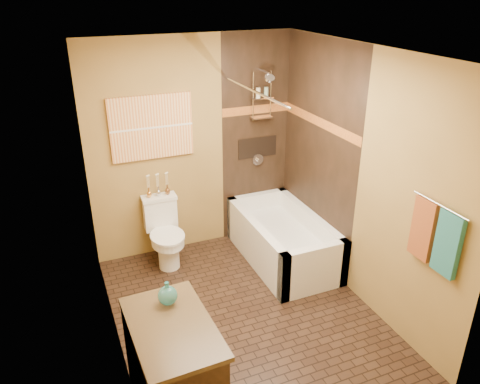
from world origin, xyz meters
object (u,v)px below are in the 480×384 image
sunset_painting (152,127)px  vanity (174,369)px  toilet (165,232)px  bathtub (283,242)px

sunset_painting → vanity: 2.61m
sunset_painting → toilet: size_ratio=1.17×
vanity → toilet: bearing=75.6°
bathtub → toilet: (-1.27, 0.47, 0.17)m
bathtub → toilet: toilet is taller
sunset_painting → bathtub: sunset_painting is taller
toilet → vanity: (-0.46, -2.04, 0.02)m
bathtub → toilet: size_ratio=1.95×
bathtub → sunset_painting: bearing=150.2°
toilet → vanity: vanity is taller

